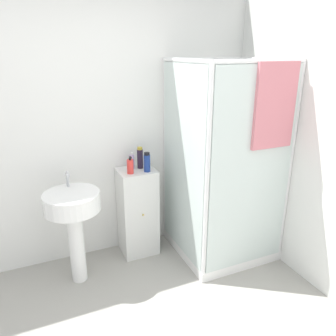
% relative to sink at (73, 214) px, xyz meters
% --- Properties ---
extents(wall_back, '(6.40, 0.06, 2.50)m').
position_rel_sink_xyz_m(wall_back, '(0.16, 0.41, 0.61)').
color(wall_back, white).
rests_on(wall_back, ground_plane).
extents(shower_enclosure, '(0.87, 0.90, 1.86)m').
position_rel_sink_xyz_m(shower_enclosure, '(1.35, -0.14, -0.12)').
color(shower_enclosure, white).
rests_on(shower_enclosure, ground_plane).
extents(vanity_cabinet, '(0.34, 0.33, 0.86)m').
position_rel_sink_xyz_m(vanity_cabinet, '(0.62, 0.22, -0.21)').
color(vanity_cabinet, silver).
rests_on(vanity_cabinet, ground_plane).
extents(sink, '(0.46, 0.46, 0.96)m').
position_rel_sink_xyz_m(sink, '(0.00, 0.00, 0.00)').
color(sink, white).
rests_on(sink, ground_plane).
extents(soap_dispenser, '(0.06, 0.06, 0.16)m').
position_rel_sink_xyz_m(soap_dispenser, '(0.55, 0.15, 0.29)').
color(soap_dispenser, red).
rests_on(soap_dispenser, vanity_cabinet).
extents(shampoo_bottle_tall_black, '(0.06, 0.06, 0.21)m').
position_rel_sink_xyz_m(shampoo_bottle_tall_black, '(0.68, 0.25, 0.32)').
color(shampoo_bottle_tall_black, '#281E33').
rests_on(shampoo_bottle_tall_black, vanity_cabinet).
extents(shampoo_bottle_blue, '(0.06, 0.06, 0.18)m').
position_rel_sink_xyz_m(shampoo_bottle_blue, '(0.71, 0.14, 0.31)').
color(shampoo_bottle_blue, navy).
rests_on(shampoo_bottle_blue, vanity_cabinet).
extents(lotion_bottle_white, '(0.04, 0.05, 0.17)m').
position_rel_sink_xyz_m(lotion_bottle_white, '(0.60, 0.27, 0.29)').
color(lotion_bottle_white, '#B299C6').
rests_on(lotion_bottle_white, vanity_cabinet).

